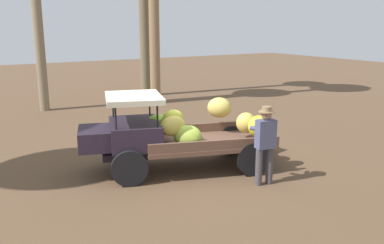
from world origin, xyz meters
The scene contains 4 objects.
ground_plane centered at (0.00, 0.00, 0.00)m, with size 60.00×60.00×0.00m, color brown.
truck centered at (0.25, 0.09, 0.90)m, with size 4.66×2.83×1.84m.
farmer centered at (-1.07, 1.92, 0.98)m, with size 0.52×0.49×1.72m.
wooden_crate centered at (-2.50, 0.14, 0.25)m, with size 0.58×0.49×0.50m, color olive.
Camera 1 is at (4.62, 8.30, 3.39)m, focal length 38.51 mm.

